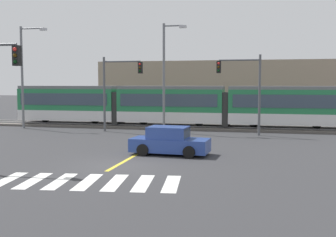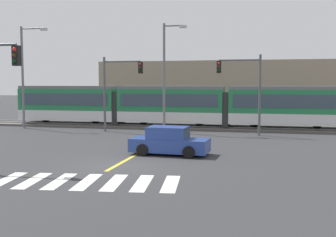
# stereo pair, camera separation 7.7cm
# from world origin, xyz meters

# --- Properties ---
(ground_plane) EXTENTS (200.00, 200.00, 0.00)m
(ground_plane) POSITION_xyz_m (0.00, 0.00, 0.00)
(ground_plane) COLOR #333335
(track_bed) EXTENTS (120.00, 4.00, 0.18)m
(track_bed) POSITION_xyz_m (0.00, 16.94, 0.09)
(track_bed) COLOR #56514C
(track_bed) RESTS_ON ground
(rail_near) EXTENTS (120.00, 0.08, 0.10)m
(rail_near) POSITION_xyz_m (0.00, 16.22, 0.23)
(rail_near) COLOR #939399
(rail_near) RESTS_ON track_bed
(rail_far) EXTENTS (120.00, 0.08, 0.10)m
(rail_far) POSITION_xyz_m (0.00, 17.66, 0.23)
(rail_far) COLOR #939399
(rail_far) RESTS_ON track_bed
(light_rail_tram) EXTENTS (28.00, 2.64, 3.43)m
(light_rail_tram) POSITION_xyz_m (-1.16, 16.93, 2.05)
(light_rail_tram) COLOR silver
(light_rail_tram) RESTS_ON track_bed
(crosswalk_stripe_0) EXTENTS (0.92, 2.85, 0.01)m
(crosswalk_stripe_0) POSITION_xyz_m (-3.27, -3.81, 0.00)
(crosswalk_stripe_0) COLOR silver
(crosswalk_stripe_0) RESTS_ON ground
(crosswalk_stripe_1) EXTENTS (0.92, 2.85, 0.01)m
(crosswalk_stripe_1) POSITION_xyz_m (-2.18, -3.66, 0.00)
(crosswalk_stripe_1) COLOR silver
(crosswalk_stripe_1) RESTS_ON ground
(crosswalk_stripe_2) EXTENTS (0.92, 2.85, 0.01)m
(crosswalk_stripe_2) POSITION_xyz_m (-1.09, -3.52, 0.00)
(crosswalk_stripe_2) COLOR silver
(crosswalk_stripe_2) RESTS_ON ground
(crosswalk_stripe_3) EXTENTS (0.92, 2.85, 0.01)m
(crosswalk_stripe_3) POSITION_xyz_m (0.00, -3.38, 0.00)
(crosswalk_stripe_3) COLOR silver
(crosswalk_stripe_3) RESTS_ON ground
(crosswalk_stripe_4) EXTENTS (0.92, 2.85, 0.01)m
(crosswalk_stripe_4) POSITION_xyz_m (1.09, -3.23, 0.00)
(crosswalk_stripe_4) COLOR silver
(crosswalk_stripe_4) RESTS_ON ground
(crosswalk_stripe_5) EXTENTS (0.92, 2.85, 0.01)m
(crosswalk_stripe_5) POSITION_xyz_m (2.18, -3.09, 0.00)
(crosswalk_stripe_5) COLOR silver
(crosswalk_stripe_5) RESTS_ON ground
(crosswalk_stripe_6) EXTENTS (0.92, 2.85, 0.01)m
(crosswalk_stripe_6) POSITION_xyz_m (3.27, -2.95, 0.00)
(crosswalk_stripe_6) COLOR silver
(crosswalk_stripe_6) RESTS_ON ground
(lane_centre_line) EXTENTS (0.20, 16.31, 0.01)m
(lane_centre_line) POSITION_xyz_m (0.00, 6.78, 0.00)
(lane_centre_line) COLOR gold
(lane_centre_line) RESTS_ON ground
(sedan_crossing) EXTENTS (4.29, 2.09, 1.52)m
(sedan_crossing) POSITION_xyz_m (1.74, 3.53, 0.70)
(sedan_crossing) COLOR #284293
(sedan_crossing) RESTS_ON ground
(traffic_light_far_right) EXTENTS (3.25, 0.38, 5.93)m
(traffic_light_far_right) POSITION_xyz_m (5.26, 13.09, 3.91)
(traffic_light_far_right) COLOR #515459
(traffic_light_far_right) RESTS_ON ground
(traffic_light_far_left) EXTENTS (3.25, 0.38, 5.91)m
(traffic_light_far_left) POSITION_xyz_m (-4.67, 13.07, 3.91)
(traffic_light_far_left) COLOR #515459
(traffic_light_far_left) RESTS_ON ground
(street_lamp_west) EXTENTS (2.47, 0.28, 8.61)m
(street_lamp_west) POSITION_xyz_m (-13.17, 13.75, 4.92)
(street_lamp_west) COLOR slate
(street_lamp_west) RESTS_ON ground
(street_lamp_centre) EXTENTS (1.90, 0.28, 8.50)m
(street_lamp_centre) POSITION_xyz_m (-0.91, 13.95, 4.79)
(street_lamp_centre) COLOR slate
(street_lamp_centre) RESTS_ON ground
(building_backdrop_far) EXTENTS (25.31, 6.00, 6.19)m
(building_backdrop_far) POSITION_xyz_m (1.57, 27.86, 3.09)
(building_backdrop_far) COLOR gray
(building_backdrop_far) RESTS_ON ground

